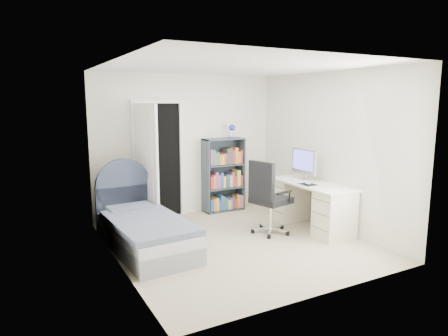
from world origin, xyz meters
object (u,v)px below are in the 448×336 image
nightstand (113,206)px  office_chair (267,194)px  floor_lamp (153,191)px  bookcase (224,178)px  bed (144,230)px  desk (311,203)px

nightstand → office_chair: office_chair is taller
floor_lamp → bookcase: bookcase is taller
bed → office_chair: (1.85, -0.31, 0.37)m
nightstand → desk: size_ratio=0.35×
bed → floor_lamp: (0.42, 0.84, 0.34)m
bed → nightstand: bed is taller
floor_lamp → nightstand: bearing=148.6°
floor_lamp → office_chair: 1.83m
bed → desk: 2.68m
nightstand → floor_lamp: (0.58, -0.35, 0.26)m
nightstand → bookcase: (2.07, 0.01, 0.28)m
bed → bookcase: bearing=32.2°
desk → office_chair: bearing=174.5°
bed → nightstand: (-0.15, 1.19, 0.08)m
bed → desk: (2.64, -0.39, 0.14)m
bed → desk: desk is taller
desk → bookcase: bearing=114.6°
bed → bookcase: 2.29m
desk → office_chair: 0.83m
bed → office_chair: 1.91m
floor_lamp → bookcase: (1.49, 0.37, 0.02)m
nightstand → floor_lamp: bearing=-31.4°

